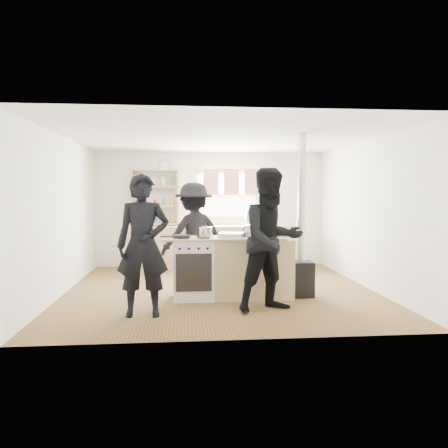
{
  "coord_description": "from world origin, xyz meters",
  "views": [
    {
      "loc": [
        -0.58,
        -7.12,
        1.59
      ],
      "look_at": [
        0.06,
        -0.1,
        1.1
      ],
      "focal_mm": 35.0,
      "sensor_mm": 36.0,
      "label": 1
    }
  ],
  "objects_px": {
    "bread_board": "(280,234)",
    "person_near_left": "(143,245)",
    "person_near_right": "(272,240)",
    "skillet_greens": "(181,236)",
    "roast_tray": "(231,235)",
    "thermos": "(248,219)",
    "cooking_island": "(232,267)",
    "flue_heater": "(301,255)",
    "stockpot_counter": "(252,231)",
    "person_far": "(194,235)",
    "stockpot_stove": "(206,232)"
  },
  "relations": [
    {
      "from": "bread_board",
      "to": "person_near_left",
      "type": "relative_size",
      "value": 0.16
    },
    {
      "from": "bread_board",
      "to": "person_near_right",
      "type": "distance_m",
      "value": 0.81
    },
    {
      "from": "skillet_greens",
      "to": "roast_tray",
      "type": "bearing_deg",
      "value": 4.73
    },
    {
      "from": "thermos",
      "to": "bread_board",
      "type": "relative_size",
      "value": 0.9
    },
    {
      "from": "cooking_island",
      "to": "person_near_right",
      "type": "bearing_deg",
      "value": -60.4
    },
    {
      "from": "skillet_greens",
      "to": "flue_heater",
      "type": "xyz_separation_m",
      "value": [
        1.85,
        0.08,
        -0.31
      ]
    },
    {
      "from": "cooking_island",
      "to": "stockpot_counter",
      "type": "height_order",
      "value": "stockpot_counter"
    },
    {
      "from": "flue_heater",
      "to": "person_far",
      "type": "relative_size",
      "value": 1.4
    },
    {
      "from": "stockpot_stove",
      "to": "person_near_right",
      "type": "distance_m",
      "value": 1.24
    },
    {
      "from": "stockpot_counter",
      "to": "bread_board",
      "type": "bearing_deg",
      "value": -11.48
    },
    {
      "from": "thermos",
      "to": "cooking_island",
      "type": "xyz_separation_m",
      "value": [
        -0.64,
        -2.77,
        -0.57
      ]
    },
    {
      "from": "person_far",
      "to": "bread_board",
      "type": "bearing_deg",
      "value": 119.67
    },
    {
      "from": "stockpot_counter",
      "to": "person_near_left",
      "type": "distance_m",
      "value": 1.84
    },
    {
      "from": "stockpot_stove",
      "to": "bread_board",
      "type": "bearing_deg",
      "value": -7.58
    },
    {
      "from": "cooking_island",
      "to": "roast_tray",
      "type": "xyz_separation_m",
      "value": [
        -0.02,
        -0.04,
        0.5
      ]
    },
    {
      "from": "cooking_island",
      "to": "stockpot_counter",
      "type": "bearing_deg",
      "value": 8.66
    },
    {
      "from": "cooking_island",
      "to": "person_near_right",
      "type": "xyz_separation_m",
      "value": [
        0.45,
        -0.79,
        0.5
      ]
    },
    {
      "from": "skillet_greens",
      "to": "person_near_left",
      "type": "height_order",
      "value": "person_near_left"
    },
    {
      "from": "flue_heater",
      "to": "person_near_right",
      "type": "bearing_deg",
      "value": -128.46
    },
    {
      "from": "stockpot_counter",
      "to": "flue_heater",
      "type": "bearing_deg",
      "value": -4.68
    },
    {
      "from": "person_near_left",
      "to": "stockpot_stove",
      "type": "bearing_deg",
      "value": 49.01
    },
    {
      "from": "thermos",
      "to": "skillet_greens",
      "type": "bearing_deg",
      "value": -116.31
    },
    {
      "from": "thermos",
      "to": "person_far",
      "type": "distance_m",
      "value": 2.24
    },
    {
      "from": "flue_heater",
      "to": "thermos",
      "type": "bearing_deg",
      "value": 98.74
    },
    {
      "from": "flue_heater",
      "to": "person_far",
      "type": "bearing_deg",
      "value": 150.97
    },
    {
      "from": "thermos",
      "to": "stockpot_counter",
      "type": "height_order",
      "value": "thermos"
    },
    {
      "from": "thermos",
      "to": "person_near_right",
      "type": "relative_size",
      "value": 0.14
    },
    {
      "from": "person_near_left",
      "to": "roast_tray",
      "type": "bearing_deg",
      "value": 34.28
    },
    {
      "from": "person_far",
      "to": "skillet_greens",
      "type": "bearing_deg",
      "value": 53.46
    },
    {
      "from": "person_near_left",
      "to": "cooking_island",
      "type": "bearing_deg",
      "value": 34.91
    },
    {
      "from": "person_near_left",
      "to": "person_far",
      "type": "distance_m",
      "value": 1.92
    },
    {
      "from": "stockpot_stove",
      "to": "stockpot_counter",
      "type": "xyz_separation_m",
      "value": [
        0.71,
        -0.07,
        0.02
      ]
    },
    {
      "from": "person_near_right",
      "to": "cooking_island",
      "type": "bearing_deg",
      "value": 99.74
    },
    {
      "from": "cooking_island",
      "to": "stockpot_stove",
      "type": "xyz_separation_m",
      "value": [
        -0.4,
        0.11,
        0.54
      ]
    },
    {
      "from": "bread_board",
      "to": "cooking_island",
      "type": "bearing_deg",
      "value": 177.05
    },
    {
      "from": "person_near_right",
      "to": "person_far",
      "type": "distance_m",
      "value": 1.97
    },
    {
      "from": "thermos",
      "to": "roast_tray",
      "type": "height_order",
      "value": "thermos"
    },
    {
      "from": "thermos",
      "to": "cooking_island",
      "type": "height_order",
      "value": "thermos"
    },
    {
      "from": "stockpot_counter",
      "to": "person_far",
      "type": "xyz_separation_m",
      "value": [
        -0.88,
        0.85,
        -0.13
      ]
    },
    {
      "from": "bread_board",
      "to": "person_far",
      "type": "bearing_deg",
      "value": 144.39
    },
    {
      "from": "cooking_island",
      "to": "roast_tray",
      "type": "relative_size",
      "value": 4.73
    },
    {
      "from": "stockpot_counter",
      "to": "bread_board",
      "type": "xyz_separation_m",
      "value": [
        0.42,
        -0.09,
        -0.04
      ]
    },
    {
      "from": "cooking_island",
      "to": "flue_heater",
      "type": "distance_m",
      "value": 1.09
    },
    {
      "from": "bread_board",
      "to": "person_near_right",
      "type": "relative_size",
      "value": 0.15
    },
    {
      "from": "stockpot_counter",
      "to": "person_near_right",
      "type": "xyz_separation_m",
      "value": [
        0.14,
        -0.84,
        -0.05
      ]
    },
    {
      "from": "person_near_right",
      "to": "bread_board",
      "type": "bearing_deg",
      "value": 49.53
    },
    {
      "from": "flue_heater",
      "to": "person_far",
      "type": "distance_m",
      "value": 1.89
    },
    {
      "from": "skillet_greens",
      "to": "person_far",
      "type": "height_order",
      "value": "person_far"
    },
    {
      "from": "thermos",
      "to": "person_near_left",
      "type": "distance_m",
      "value": 4.13
    },
    {
      "from": "skillet_greens",
      "to": "stockpot_counter",
      "type": "distance_m",
      "value": 1.1
    }
  ]
}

